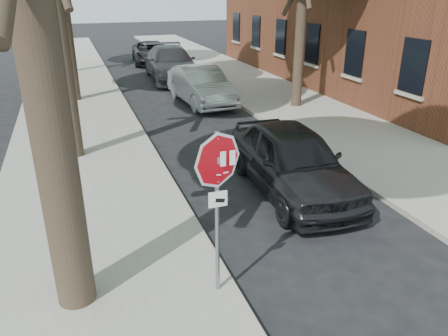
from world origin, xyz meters
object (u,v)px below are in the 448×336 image
Objects in this scene: car_c at (171,63)px; car_d at (151,52)px; car_b at (201,85)px; car_a at (292,160)px; stop_sign at (218,184)px.

car_d is at bearing 93.41° from car_c.
car_d is (0.00, 11.15, -0.08)m from car_b.
stop_sign is at bearing -129.95° from car_a.
car_c is at bearing -84.21° from car_d.
stop_sign is at bearing -97.25° from car_c.
car_b is 5.50m from car_c.
stop_sign is 0.56× the size of car_a.
car_a is 0.95× the size of car_d.
stop_sign is 23.46m from car_d.
car_a is 20.10m from car_d.
car_a is at bearing -88.27° from car_c.
car_c is at bearing 86.31° from car_b.
car_c is (0.42, 14.45, 0.04)m from car_a.
car_a is at bearing -85.42° from car_d.
stop_sign is 17.89m from car_c.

